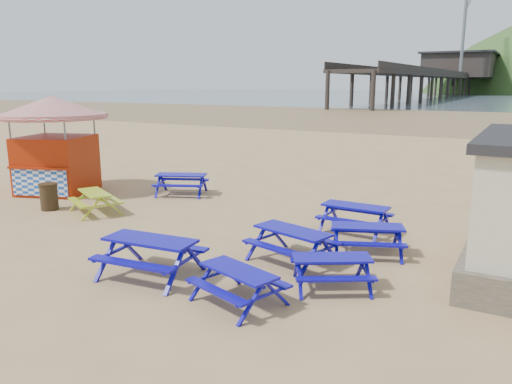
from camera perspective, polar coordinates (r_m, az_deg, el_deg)
The scene contains 14 objects.
ground at distance 14.47m, azimuth -5.42°, elevation -4.69°, with size 400.00×400.00×0.00m, color tan.
wet_sand at distance 66.96m, azimuth 22.57°, elevation 7.83°, with size 400.00×400.00×0.00m, color brown.
sea at distance 181.58m, azimuth 27.11°, elevation 9.73°, with size 400.00×400.00×0.00m, color #495B68.
picnic_table_blue_a at distance 19.44m, azimuth -8.52°, elevation 0.88°, with size 2.36×2.17×0.80m.
picnic_table_blue_b at distance 14.72m, azimuth 11.25°, elevation -2.98°, with size 1.92×1.57×0.79m.
picnic_table_blue_c at distance 12.90m, azimuth 12.56°, elevation -5.34°, with size 2.18×2.00×0.74m.
picnic_table_blue_d at distance 11.43m, azimuth -11.94°, elevation -7.31°, with size 2.22×1.86×0.87m.
picnic_table_blue_e at distance 9.90m, azimuth -2.01°, elevation -10.71°, with size 2.00×1.79×0.70m.
picnic_table_blue_f at distance 10.73m, azimuth 8.62°, elevation -9.02°, with size 2.07×1.96×0.68m.
picnic_table_yellow at distance 17.33m, azimuth -17.88°, elevation -1.14°, with size 2.15×2.01×0.72m.
ice_cream_kiosk at distance 20.91m, azimuth -22.07°, elevation 6.35°, with size 5.35×5.35×3.75m.
litter_bin at distance 18.30m, azimuth -22.59°, elevation -0.47°, with size 0.62×0.62×0.91m.
pier at distance 191.35m, azimuth 21.91°, elevation 11.89°, with size 24.00×220.00×39.29m.
picnic_table_blue_g at distance 12.12m, azimuth 4.17°, elevation -6.09°, with size 2.23×1.96×0.80m.
Camera 1 is at (7.90, -11.35, 4.24)m, focal length 35.00 mm.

